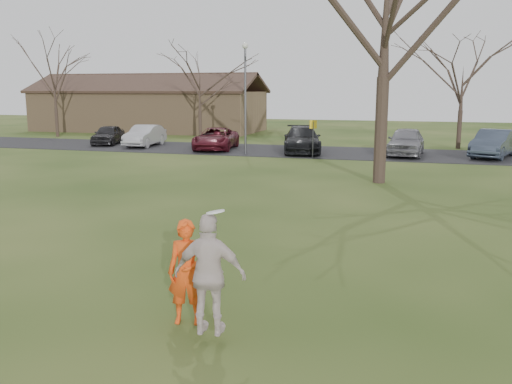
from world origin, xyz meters
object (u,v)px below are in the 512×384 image
at_px(car_4, 406,141).
at_px(lamp_post, 245,85).
at_px(car_5, 494,144).
at_px(building, 149,109).
at_px(player_defender, 187,272).
at_px(catching_play, 210,275).
at_px(car_2, 216,139).
at_px(car_1, 145,136).
at_px(big_tree, 386,2).
at_px(car_3, 302,140).
at_px(car_0, 108,135).

bearing_deg(car_4, lamp_post, -163.13).
xyz_separation_m(car_5, building, (-27.48, 13.08, 1.13)).
bearing_deg(building, car_5, -25.46).
height_order(player_defender, lamp_post, lamp_post).
xyz_separation_m(player_defender, catching_play, (0.63, -0.62, 0.23)).
bearing_deg(car_2, player_defender, -78.62).
distance_m(player_defender, car_4, 24.41).
xyz_separation_m(car_2, lamp_post, (2.53, -1.94, 3.26)).
xyz_separation_m(car_2, catching_play, (9.07, -24.71, 0.37)).
relative_size(car_1, car_5, 0.91).
height_order(car_5, big_tree, big_tree).
height_order(car_5, lamp_post, lamp_post).
xyz_separation_m(player_defender, car_2, (-8.44, 24.09, -0.15)).
height_order(car_3, car_5, car_5).
xyz_separation_m(player_defender, car_3, (-3.00, 24.05, -0.06)).
relative_size(lamp_post, big_tree, 0.45).
height_order(car_4, lamp_post, lamp_post).
bearing_deg(car_0, lamp_post, -29.44).
bearing_deg(car_4, car_5, 7.79).
distance_m(car_5, big_tree, 12.92).
bearing_deg(car_0, player_defender, -70.81).
relative_size(car_1, big_tree, 0.30).
relative_size(player_defender, lamp_post, 0.27).
height_order(car_3, lamp_post, lamp_post).
distance_m(player_defender, building, 42.61).
distance_m(car_4, building, 26.53).
height_order(car_1, car_5, car_5).
relative_size(car_2, car_3, 0.93).
height_order(car_0, catching_play, catching_play).
xyz_separation_m(car_2, car_3, (5.44, -0.04, 0.09)).
xyz_separation_m(car_2, car_5, (16.01, 0.48, 0.09)).
relative_size(car_3, car_5, 1.13).
distance_m(building, big_tree, 32.23).
xyz_separation_m(player_defender, car_4, (2.94, 24.23, -0.03)).
bearing_deg(car_2, car_4, -7.21).
distance_m(car_0, lamp_post, 11.50).
bearing_deg(car_5, car_4, -156.58).
xyz_separation_m(car_0, lamp_post, (10.64, -2.88, 3.28)).
xyz_separation_m(car_3, building, (-16.91, 13.60, 1.14)).
bearing_deg(car_5, car_3, -157.93).
distance_m(car_0, big_tree, 22.25).
distance_m(car_1, building, 14.50).
relative_size(car_1, car_3, 0.80).
bearing_deg(car_5, building, 173.82).
height_order(lamp_post, big_tree, big_tree).
xyz_separation_m(catching_play, lamp_post, (-6.55, 22.77, 2.89)).
relative_size(building, big_tree, 1.47).
bearing_deg(car_3, car_1, 164.21).
distance_m(car_5, lamp_post, 14.06).
bearing_deg(car_2, car_0, 165.40).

